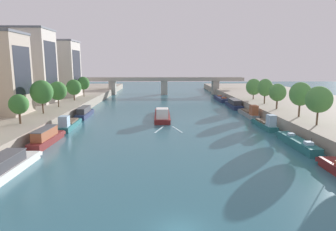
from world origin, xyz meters
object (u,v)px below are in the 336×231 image
at_px(moored_boat_right_near, 234,104).
at_px(tree_right_nearest, 278,92).
at_px(tree_right_past_mid, 319,100).
at_px(barge_midriver, 162,115).
at_px(tree_right_third, 265,88).
at_px(moored_boat_right_far, 221,99).
at_px(moored_boat_right_downstream, 249,113).
at_px(moored_boat_right_midway, 297,143).
at_px(tree_left_nearest, 74,87).
at_px(tree_left_end_of_row, 42,92).
at_px(moored_boat_left_near, 0,170).
at_px(moored_boat_left_midway, 84,113).
at_px(tree_right_far, 254,87).
at_px(moored_boat_right_end, 265,124).
at_px(tree_left_far, 19,104).
at_px(tree_left_by_lamp, 83,83).
at_px(moored_boat_left_upstream, 69,124).
at_px(bridge_far, 164,83).
at_px(tree_left_midway, 58,91).
at_px(moored_boat_left_lone, 46,137).
at_px(tree_right_distant, 300,94).

bearing_deg(moored_boat_right_near, tree_right_nearest, -74.35).
bearing_deg(tree_right_past_mid, barge_midriver, 143.73).
bearing_deg(tree_right_third, moored_boat_right_far, 102.74).
height_order(moored_boat_right_downstream, moored_boat_right_far, moored_boat_right_downstream).
height_order(moored_boat_right_midway, tree_left_nearest, tree_left_nearest).
bearing_deg(tree_left_end_of_row, moored_boat_right_downstream, 10.22).
distance_m(moored_boat_left_near, moored_boat_left_midway, 40.05).
distance_m(moored_boat_right_far, tree_right_far, 18.84).
xyz_separation_m(moored_boat_right_end, tree_left_far, (-46.63, -6.37, 5.04)).
height_order(tree_left_far, tree_left_by_lamp, tree_left_by_lamp).
height_order(moored_boat_right_end, tree_right_far, tree_right_far).
xyz_separation_m(barge_midriver, moored_boat_left_upstream, (-19.14, -10.22, -0.03)).
bearing_deg(barge_midriver, moored_boat_left_near, -117.07).
xyz_separation_m(tree_right_past_mid, bridge_far, (-25.82, 77.61, -2.16)).
xyz_separation_m(moored_boat_right_end, tree_right_nearest, (6.10, 9.81, 5.46)).
bearing_deg(tree_left_midway, moored_boat_right_end, -17.17).
xyz_separation_m(tree_left_by_lamp, tree_right_third, (53.34, -19.42, 0.01)).
relative_size(moored_boat_left_midway, tree_left_nearest, 1.95).
xyz_separation_m(tree_right_nearest, tree_right_third, (0.34, 9.30, 0.43)).
xyz_separation_m(moored_boat_right_far, tree_right_past_mid, (5.46, -54.75, 6.28)).
distance_m(moored_boat_right_far, tree_left_nearest, 50.97).
height_order(moored_boat_right_far, bridge_far, bridge_far).
bearing_deg(moored_boat_right_downstream, moored_boat_right_near, 89.93).
distance_m(moored_boat_right_midway, tree_right_far, 43.67).
height_order(moored_boat_right_midway, tree_left_midway, tree_left_midway).
distance_m(moored_boat_left_upstream, tree_left_nearest, 28.42).
height_order(moored_boat_left_near, tree_left_by_lamp, tree_left_by_lamp).
height_order(moored_boat_left_midway, tree_right_nearest, tree_right_nearest).
relative_size(moored_boat_right_near, tree_right_third, 2.07).
bearing_deg(tree_right_far, moored_boat_right_far, 110.10).
height_order(moored_boat_left_lone, tree_right_past_mid, tree_right_past_mid).
distance_m(moored_boat_left_near, moored_boat_right_midway, 41.98).
bearing_deg(tree_left_end_of_row, tree_left_midway, 90.09).
height_order(moored_boat_left_lone, moored_boat_right_midway, moored_boat_left_lone).
bearing_deg(tree_right_far, barge_midriver, -146.87).
distance_m(moored_boat_right_end, tree_right_distant, 8.98).
xyz_separation_m(barge_midriver, tree_left_far, (-25.49, -17.36, 5.04)).
height_order(tree_left_far, tree_left_nearest, tree_left_nearest).
bearing_deg(moored_boat_right_end, moored_boat_left_lone, -164.34).
bearing_deg(moored_boat_left_upstream, tree_right_distant, -1.75).
height_order(tree_right_past_mid, tree_right_third, tree_right_past_mid).
distance_m(moored_boat_right_far, tree_left_by_lamp, 48.24).
bearing_deg(moored_boat_left_near, tree_right_past_mid, 20.45).
bearing_deg(tree_left_by_lamp, tree_left_end_of_row, -90.09).
relative_size(barge_midriver, moored_boat_left_midway, 1.48).
bearing_deg(moored_boat_right_end, tree_right_past_mid, -56.47).
bearing_deg(tree_right_far, tree_right_distant, -90.10).
bearing_deg(tree_right_far, tree_left_by_lamp, 169.96).
bearing_deg(moored_boat_right_midway, moored_boat_left_midway, 145.58).
bearing_deg(barge_midriver, moored_boat_left_midway, 170.70).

